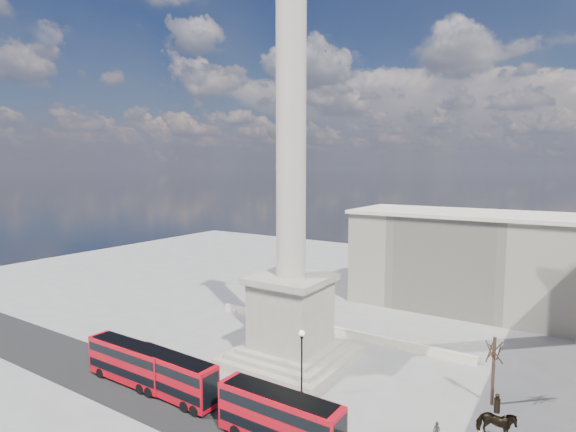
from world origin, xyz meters
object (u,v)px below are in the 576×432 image
(red_bus_a, at_px, (130,362))
(pedestrian_crossing, at_px, (297,414))
(red_bus_b, at_px, (172,376))
(victorian_lamp, at_px, (302,358))
(nelsons_column, at_px, (291,259))
(red_bus_c, at_px, (280,418))
(pedestrian_walking, at_px, (437,432))

(red_bus_a, distance_m, pedestrian_crossing, 20.31)
(red_bus_b, xyz_separation_m, victorian_lamp, (11.13, 7.63, 1.84))
(nelsons_column, height_order, red_bus_b, nelsons_column)
(red_bus_c, height_order, victorian_lamp, victorian_lamp)
(pedestrian_crossing, bearing_deg, victorian_lamp, -19.85)
(red_bus_c, xyz_separation_m, pedestrian_walking, (11.25, 7.87, -1.57))
(red_bus_c, distance_m, victorian_lamp, 8.91)
(red_bus_a, distance_m, red_bus_c, 20.60)
(red_bus_a, height_order, victorian_lamp, victorian_lamp)
(red_bus_c, distance_m, pedestrian_walking, 13.82)
(victorian_lamp, relative_size, pedestrian_walking, 3.89)
(red_bus_c, distance_m, pedestrian_crossing, 4.15)
(nelsons_column, relative_size, red_bus_a, 4.41)
(red_bus_c, bearing_deg, pedestrian_walking, 35.70)
(nelsons_column, bearing_deg, red_bus_b, -110.00)
(victorian_lamp, bearing_deg, pedestrian_crossing, -63.82)
(nelsons_column, height_order, pedestrian_walking, nelsons_column)
(red_bus_b, bearing_deg, pedestrian_crossing, 15.08)
(red_bus_b, distance_m, pedestrian_walking, 26.25)
(red_bus_b, relative_size, pedestrian_walking, 6.14)
(nelsons_column, distance_m, red_bus_a, 21.69)
(victorian_lamp, bearing_deg, red_bus_b, -145.55)
(red_bus_c, xyz_separation_m, victorian_lamp, (-2.81, 8.27, 1.74))
(nelsons_column, xyz_separation_m, victorian_lamp, (5.80, -7.00, -8.68))
(red_bus_a, bearing_deg, pedestrian_walking, 12.85)
(pedestrian_crossing, bearing_deg, red_bus_c, 143.03)
(nelsons_column, distance_m, pedestrian_walking, 24.35)
(victorian_lamp, bearing_deg, red_bus_c, -71.21)
(red_bus_b, height_order, pedestrian_walking, red_bus_b)
(nelsons_column, distance_m, red_bus_b, 18.79)
(pedestrian_crossing, bearing_deg, nelsons_column, -11.16)
(nelsons_column, height_order, victorian_lamp, nelsons_column)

